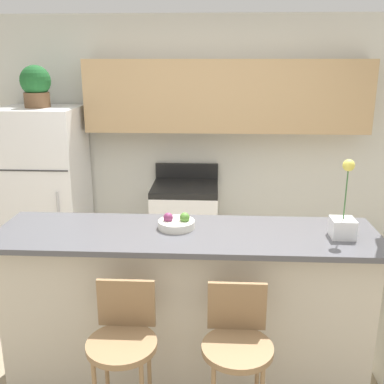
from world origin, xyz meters
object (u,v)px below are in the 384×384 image
Objects in this scene: stove_range at (185,227)px; orchid_vase at (343,220)px; bar_stool_left at (123,343)px; potted_plant_on_fridge at (36,86)px; fruit_bowl at (177,223)px; refrigerator at (46,192)px; bar_stool_right at (237,347)px.

orchid_vase is (1.07, -1.72, 0.73)m from stove_range.
potted_plant_on_fridge reaches higher than bar_stool_left.
bar_stool_left is at bearing -111.62° from fruit_bowl.
orchid_vase is (2.47, -1.67, -0.69)m from potted_plant_on_fridge.
potted_plant_on_fridge is (-1.22, 2.18, 1.24)m from bar_stool_left.
bar_stool_left is 1.99× the size of orchid_vase.
orchid_vase is at bearing -58.14° from stove_range.
fruit_bowl reaches higher than bar_stool_left.
refrigerator is 1.75× the size of bar_stool_right.
bar_stool_left is 2.79m from potted_plant_on_fridge.
potted_plant_on_fridge reaches higher than refrigerator.
bar_stool_left is (-0.18, -2.23, 0.18)m from stove_range.
refrigerator is 2.85m from bar_stool_right.
bar_stool_right is (1.83, -2.18, -0.20)m from refrigerator.
orchid_vase reaches higher than bar_stool_left.
potted_plant_on_fridge is (-0.00, 0.00, 1.04)m from refrigerator.
potted_plant_on_fridge is 3.06m from orchid_vase.
orchid_vase is at bearing -34.02° from refrigerator.
potted_plant_on_fridge is at bearing -177.79° from stove_range.
potted_plant_on_fridge reaches higher than fruit_bowl.
bar_stool_right is 2.44× the size of potted_plant_on_fridge.
orchid_vase is (0.64, 0.51, 0.55)m from bar_stool_right.
stove_range is at bearing 2.21° from potted_plant_on_fridge.
potted_plant_on_fridge is at bearing 145.97° from orchid_vase.
stove_range reaches higher than bar_stool_left.
bar_stool_right is 0.99m from orchid_vase.
potted_plant_on_fridge reaches higher than bar_stool_right.
refrigerator is 1.04m from potted_plant_on_fridge.
bar_stool_left is at bearing -94.72° from stove_range.
potted_plant_on_fridge is at bearing 118.31° from refrigerator.
stove_range is 1.12× the size of bar_stool_left.
refrigerator is 3.48× the size of orchid_vase.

